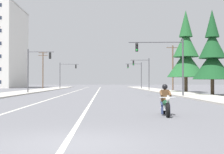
% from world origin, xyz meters
% --- Properties ---
extents(ground_plane, '(400.00, 400.00, 0.00)m').
position_xyz_m(ground_plane, '(0.00, 0.00, 0.00)').
color(ground_plane, '#5B5B60').
extents(lane_stripe_center, '(0.16, 100.00, 0.01)m').
position_xyz_m(lane_stripe_center, '(-0.08, 45.00, 0.00)').
color(lane_stripe_center, beige).
rests_on(lane_stripe_center, ground).
extents(lane_stripe_left, '(0.16, 100.00, 0.01)m').
position_xyz_m(lane_stripe_left, '(-4.02, 45.00, 0.00)').
color(lane_stripe_left, beige).
rests_on(lane_stripe_left, ground).
extents(sidewalk_kerb_right, '(4.40, 110.00, 0.14)m').
position_xyz_m(sidewalk_kerb_right, '(11.05, 40.00, 0.07)').
color(sidewalk_kerb_right, '#ADA89E').
rests_on(sidewalk_kerb_right, ground).
extents(sidewalk_kerb_left, '(4.40, 110.00, 0.14)m').
position_xyz_m(sidewalk_kerb_left, '(-11.05, 40.00, 0.07)').
color(sidewalk_kerb_left, '#ADA89E').
rests_on(sidewalk_kerb_left, ground).
extents(motorcycle_with_rider, '(0.70, 2.19, 1.46)m').
position_xyz_m(motorcycle_with_rider, '(3.76, 6.50, 0.59)').
color(motorcycle_with_rider, black).
rests_on(motorcycle_with_rider, ground).
extents(traffic_signal_near_right, '(5.86, 0.54, 6.20)m').
position_xyz_m(traffic_signal_near_right, '(7.65, 25.19, 4.16)').
color(traffic_signal_near_right, '#47474C').
rests_on(traffic_signal_near_right, ground).
extents(traffic_signal_near_left, '(3.71, 0.37, 6.20)m').
position_xyz_m(traffic_signal_near_left, '(-8.67, 36.07, 4.02)').
color(traffic_signal_near_left, '#47474C').
rests_on(traffic_signal_near_left, ground).
extents(traffic_signal_mid_right, '(3.62, 0.37, 6.20)m').
position_xyz_m(traffic_signal_mid_right, '(8.69, 51.94, 4.02)').
color(traffic_signal_mid_right, '#47474C').
rests_on(traffic_signal_mid_right, ground).
extents(traffic_signal_mid_left, '(4.49, 0.37, 6.20)m').
position_xyz_m(traffic_signal_mid_left, '(-8.09, 66.01, 4.07)').
color(traffic_signal_mid_left, '#47474C').
rests_on(traffic_signal_mid_left, ground).
extents(traffic_signal_far_right, '(3.75, 0.37, 6.20)m').
position_xyz_m(traffic_signal_far_right, '(8.68, 64.31, 4.02)').
color(traffic_signal_far_right, '#47474C').
rests_on(traffic_signal_far_right, ground).
extents(utility_pole_right_far, '(2.28, 0.26, 8.26)m').
position_xyz_m(utility_pole_right_far, '(13.48, 48.31, 4.34)').
color(utility_pole_right_far, brown).
rests_on(utility_pole_right_far, ground).
extents(utility_pole_left_far, '(2.34, 0.26, 9.37)m').
position_xyz_m(utility_pole_left_far, '(-14.29, 70.85, 5.07)').
color(utility_pole_left_far, brown).
rests_on(utility_pole_left_far, ground).
extents(conifer_tree_right_verge_near, '(4.68, 4.68, 10.30)m').
position_xyz_m(conifer_tree_right_verge_near, '(13.91, 28.98, 4.72)').
color(conifer_tree_right_verge_near, '#423023').
rests_on(conifer_tree_right_verge_near, ground).
extents(conifer_tree_right_verge_far, '(5.82, 5.82, 12.82)m').
position_xyz_m(conifer_tree_right_verge_far, '(13.75, 40.31, 5.88)').
color(conifer_tree_right_verge_far, '#4C3828').
rests_on(conifer_tree_right_verge_far, ground).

